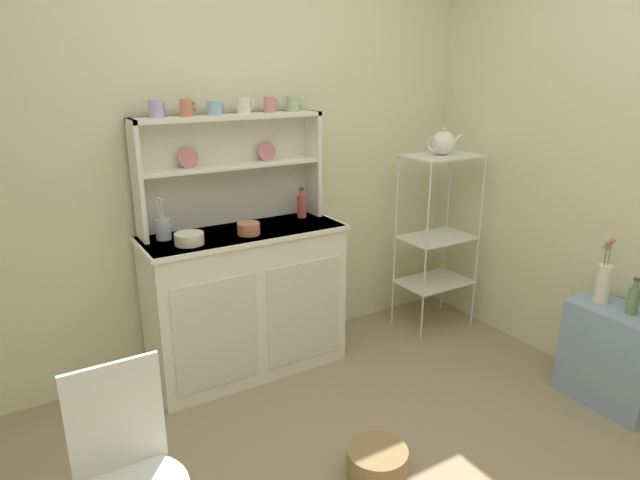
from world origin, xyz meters
TOP-DOWN VIEW (x-y plane):
  - wall_back at (0.00, 1.62)m, footprint 3.84×0.05m
  - hutch_cabinet at (-0.09, 1.37)m, footprint 1.14×0.45m
  - hutch_shelf_unit at (-0.09, 1.53)m, footprint 1.07×0.18m
  - bakers_rack at (1.27, 1.25)m, footprint 0.49×0.33m
  - side_shelf_blue at (1.44, 0.05)m, footprint 0.28×0.48m
  - wire_chair at (-1.01, 0.22)m, footprint 0.36×0.36m
  - floor_basket at (0.03, 0.24)m, footprint 0.27×0.27m
  - cup_lilac_0 at (-0.48, 1.49)m, footprint 0.09×0.07m
  - cup_terracotta_1 at (-0.32, 1.49)m, footprint 0.08×0.07m
  - cup_sky_2 at (-0.17, 1.49)m, footprint 0.09×0.08m
  - cup_cream_3 at (0.00, 1.49)m, footprint 0.09×0.08m
  - cup_rose_4 at (0.16, 1.49)m, footprint 0.08×0.06m
  - cup_sage_5 at (0.31, 1.49)m, footprint 0.09×0.07m
  - bowl_mixing_large at (-0.42, 1.29)m, footprint 0.15×0.15m
  - bowl_floral_medium at (-0.09, 1.29)m, footprint 0.12×0.12m
  - jam_bottle at (0.34, 1.45)m, footprint 0.06×0.06m
  - utensil_jar at (-0.51, 1.45)m, footprint 0.08×0.08m
  - porcelain_teapot at (1.26, 1.25)m, footprint 0.24×0.15m
  - flower_vase at (1.44, 0.17)m, footprint 0.08×0.08m
  - oil_bottle at (1.44, -0.00)m, footprint 0.06×0.06m

SIDE VIEW (x-z plane):
  - floor_basket at x=0.03m, z-range 0.00..0.13m
  - side_shelf_blue at x=1.44m, z-range 0.00..0.54m
  - hutch_cabinet at x=-0.09m, z-range 0.01..0.88m
  - wire_chair at x=-1.01m, z-range 0.09..0.94m
  - oil_bottle at x=1.44m, z-range 0.52..0.72m
  - flower_vase at x=1.44m, z-range 0.49..0.84m
  - bakers_rack at x=1.27m, z-range 0.13..1.33m
  - bowl_mixing_large at x=-0.42m, z-range 0.87..0.93m
  - bowl_floral_medium at x=-0.09m, z-range 0.87..0.93m
  - utensil_jar at x=-0.51m, z-range 0.81..1.04m
  - jam_bottle at x=0.34m, z-range 0.85..1.03m
  - hutch_shelf_unit at x=-0.09m, z-range 0.92..1.55m
  - wall_back at x=0.00m, z-range 0.00..2.50m
  - porcelain_teapot at x=1.26m, z-range 1.19..1.36m
  - cup_sky_2 at x=-0.17m, z-range 1.49..1.57m
  - cup_sage_5 at x=0.31m, z-range 1.49..1.58m
  - cup_rose_4 at x=0.16m, z-range 1.49..1.58m
  - cup_cream_3 at x=0.00m, z-range 1.49..1.58m
  - cup_lilac_0 at x=-0.48m, z-range 1.49..1.58m
  - cup_terracotta_1 at x=-0.32m, z-range 1.49..1.58m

